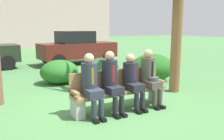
{
  "coord_description": "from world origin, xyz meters",
  "views": [
    {
      "loc": [
        -2.65,
        -4.67,
        1.85
      ],
      "look_at": [
        0.09,
        0.13,
        0.85
      ],
      "focal_mm": 37.71,
      "sensor_mm": 36.0,
      "label": 1
    }
  ],
  "objects_px": {
    "shrub_near_bench": "(59,72)",
    "shrub_far_lawn": "(101,70)",
    "seated_man_rightmost": "(150,74)",
    "seated_man_centerright": "(132,78)",
    "park_bench": "(119,90)",
    "shrub_mid_lawn": "(152,68)",
    "parked_car_far": "(77,48)",
    "seated_man_leftmost": "(91,82)",
    "seated_man_centerleft": "(111,79)"
  },
  "relations": [
    {
      "from": "seated_man_leftmost",
      "to": "shrub_mid_lawn",
      "type": "distance_m",
      "value": 3.84
    },
    {
      "from": "seated_man_rightmost",
      "to": "parked_car_far",
      "type": "height_order",
      "value": "parked_car_far"
    },
    {
      "from": "shrub_near_bench",
      "to": "shrub_far_lawn",
      "type": "xyz_separation_m",
      "value": [
        1.38,
        -0.38,
        0.01
      ]
    },
    {
      "from": "seated_man_leftmost",
      "to": "parked_car_far",
      "type": "xyz_separation_m",
      "value": [
        2.49,
        7.07,
        0.1
      ]
    },
    {
      "from": "seated_man_centerright",
      "to": "seated_man_rightmost",
      "type": "relative_size",
      "value": 0.94
    },
    {
      "from": "shrub_near_bench",
      "to": "shrub_mid_lawn",
      "type": "bearing_deg",
      "value": -23.0
    },
    {
      "from": "shrub_mid_lawn",
      "to": "shrub_far_lawn",
      "type": "xyz_separation_m",
      "value": [
        -1.57,
        0.87,
        -0.07
      ]
    },
    {
      "from": "shrub_mid_lawn",
      "to": "shrub_far_lawn",
      "type": "bearing_deg",
      "value": 151.05
    },
    {
      "from": "park_bench",
      "to": "seated_man_centerright",
      "type": "height_order",
      "value": "seated_man_centerright"
    },
    {
      "from": "shrub_near_bench",
      "to": "park_bench",
      "type": "bearing_deg",
      "value": -81.95
    },
    {
      "from": "seated_man_rightmost",
      "to": "shrub_mid_lawn",
      "type": "height_order",
      "value": "seated_man_rightmost"
    },
    {
      "from": "seated_man_rightmost",
      "to": "seated_man_centerright",
      "type": "bearing_deg",
      "value": -179.73
    },
    {
      "from": "shrub_near_bench",
      "to": "parked_car_far",
      "type": "bearing_deg",
      "value": 60.51
    },
    {
      "from": "park_bench",
      "to": "parked_car_far",
      "type": "xyz_separation_m",
      "value": [
        1.72,
        6.95,
        0.4
      ]
    },
    {
      "from": "seated_man_centerright",
      "to": "shrub_mid_lawn",
      "type": "distance_m",
      "value": 3.01
    },
    {
      "from": "shrub_far_lawn",
      "to": "parked_car_far",
      "type": "height_order",
      "value": "parked_car_far"
    },
    {
      "from": "shrub_near_bench",
      "to": "parked_car_far",
      "type": "relative_size",
      "value": 0.32
    },
    {
      "from": "parked_car_far",
      "to": "shrub_near_bench",
      "type": "bearing_deg",
      "value": -119.49
    },
    {
      "from": "parked_car_far",
      "to": "seated_man_leftmost",
      "type": "bearing_deg",
      "value": -109.36
    },
    {
      "from": "seated_man_leftmost",
      "to": "seated_man_centerleft",
      "type": "distance_m",
      "value": 0.49
    },
    {
      "from": "seated_man_centerleft",
      "to": "seated_man_centerright",
      "type": "bearing_deg",
      "value": -0.93
    },
    {
      "from": "seated_man_centerright",
      "to": "shrub_far_lawn",
      "type": "xyz_separation_m",
      "value": [
        0.67,
        2.88,
        -0.3
      ]
    },
    {
      "from": "park_bench",
      "to": "shrub_mid_lawn",
      "type": "height_order",
      "value": "shrub_mid_lawn"
    },
    {
      "from": "seated_man_rightmost",
      "to": "shrub_far_lawn",
      "type": "bearing_deg",
      "value": 86.94
    },
    {
      "from": "seated_man_centerright",
      "to": "shrub_far_lawn",
      "type": "distance_m",
      "value": 2.97
    },
    {
      "from": "seated_man_centerright",
      "to": "shrub_mid_lawn",
      "type": "xyz_separation_m",
      "value": [
        2.24,
        2.01,
        -0.23
      ]
    },
    {
      "from": "shrub_near_bench",
      "to": "shrub_far_lawn",
      "type": "relative_size",
      "value": 0.98
    },
    {
      "from": "seated_man_rightmost",
      "to": "shrub_far_lawn",
      "type": "height_order",
      "value": "seated_man_rightmost"
    },
    {
      "from": "parked_car_far",
      "to": "seated_man_rightmost",
      "type": "bearing_deg",
      "value": -97.56
    },
    {
      "from": "seated_man_centerright",
      "to": "parked_car_far",
      "type": "distance_m",
      "value": 7.23
    },
    {
      "from": "seated_man_leftmost",
      "to": "shrub_near_bench",
      "type": "distance_m",
      "value": 3.28
    },
    {
      "from": "shrub_far_lawn",
      "to": "parked_car_far",
      "type": "relative_size",
      "value": 0.32
    },
    {
      "from": "shrub_far_lawn",
      "to": "parked_car_far",
      "type": "bearing_deg",
      "value": 79.42
    },
    {
      "from": "park_bench",
      "to": "shrub_near_bench",
      "type": "relative_size",
      "value": 1.82
    },
    {
      "from": "seated_man_centerleft",
      "to": "parked_car_far",
      "type": "xyz_separation_m",
      "value": [
        2.0,
        7.07,
        0.08
      ]
    },
    {
      "from": "seated_man_leftmost",
      "to": "seated_man_centerright",
      "type": "bearing_deg",
      "value": -0.38
    },
    {
      "from": "seated_man_centerright",
      "to": "parked_car_far",
      "type": "height_order",
      "value": "parked_car_far"
    },
    {
      "from": "seated_man_centerleft",
      "to": "seated_man_centerright",
      "type": "relative_size",
      "value": 1.07
    },
    {
      "from": "seated_man_centerleft",
      "to": "parked_car_far",
      "type": "distance_m",
      "value": 7.35
    },
    {
      "from": "park_bench",
      "to": "seated_man_rightmost",
      "type": "height_order",
      "value": "seated_man_rightmost"
    },
    {
      "from": "seated_man_centerleft",
      "to": "parked_car_far",
      "type": "bearing_deg",
      "value": 74.23
    },
    {
      "from": "park_bench",
      "to": "shrub_near_bench",
      "type": "xyz_separation_m",
      "value": [
        -0.44,
        3.12,
        -0.04
      ]
    },
    {
      "from": "shrub_near_bench",
      "to": "parked_car_far",
      "type": "distance_m",
      "value": 4.41
    },
    {
      "from": "shrub_mid_lawn",
      "to": "shrub_far_lawn",
      "type": "height_order",
      "value": "shrub_mid_lawn"
    },
    {
      "from": "park_bench",
      "to": "shrub_far_lawn",
      "type": "relative_size",
      "value": 1.78
    },
    {
      "from": "seated_man_centerleft",
      "to": "shrub_mid_lawn",
      "type": "relative_size",
      "value": 0.89
    },
    {
      "from": "seated_man_centerleft",
      "to": "seated_man_centerright",
      "type": "height_order",
      "value": "seated_man_centerleft"
    },
    {
      "from": "park_bench",
      "to": "seated_man_centerright",
      "type": "xyz_separation_m",
      "value": [
        0.27,
        -0.13,
        0.27
      ]
    },
    {
      "from": "seated_man_leftmost",
      "to": "shrub_mid_lawn",
      "type": "relative_size",
      "value": 0.87
    },
    {
      "from": "seated_man_centerleft",
      "to": "seated_man_leftmost",
      "type": "bearing_deg",
      "value": -179.75
    }
  ]
}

